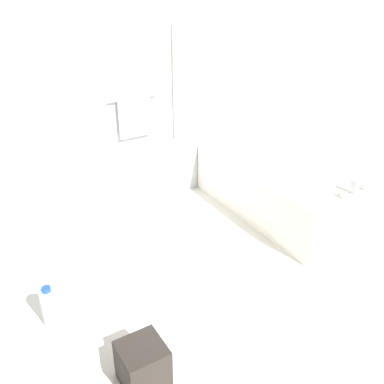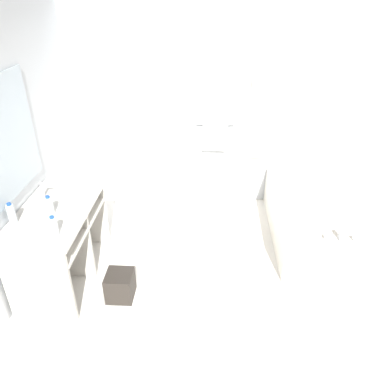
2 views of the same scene
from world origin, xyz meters
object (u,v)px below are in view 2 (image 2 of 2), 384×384
object	(u,v)px
water_bottle_3	(11,214)
bathtub	(318,217)
waste_bin	(120,285)
water_bottle_1	(49,206)
water_bottle_2	(54,226)

from	to	relation	value
water_bottle_3	bathtub	bearing A→B (deg)	20.14
bathtub	water_bottle_3	bearing A→B (deg)	-159.86
water_bottle_3	waste_bin	world-z (taller)	water_bottle_3
water_bottle_1	water_bottle_3	xyz separation A→B (m)	(-0.29, -0.16, 0.00)
water_bottle_1	water_bottle_3	bearing A→B (deg)	-150.90
water_bottle_2	waste_bin	xyz separation A→B (m)	(0.47, 0.16, -0.80)
waste_bin	water_bottle_1	bearing A→B (deg)	165.10
water_bottle_2	bathtub	bearing A→B (deg)	26.16
bathtub	water_bottle_1	size ratio (longest dim) A/B	8.57
waste_bin	bathtub	bearing A→B (deg)	27.67
water_bottle_3	water_bottle_1	bearing A→B (deg)	29.10
water_bottle_1	water_bottle_3	size ratio (longest dim) A/B	0.96
water_bottle_1	waste_bin	bearing A→B (deg)	-14.90
water_bottle_1	water_bottle_2	size ratio (longest dim) A/B	1.02
water_bottle_1	water_bottle_2	world-z (taller)	water_bottle_1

